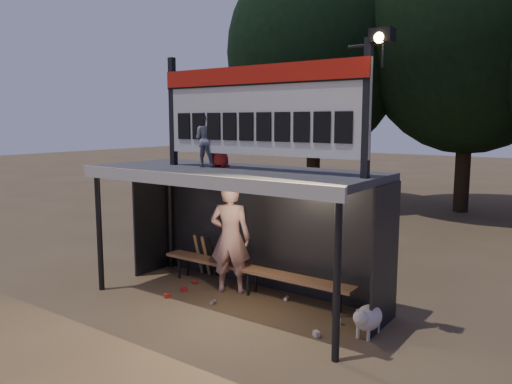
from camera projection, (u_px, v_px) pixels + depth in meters
ground at (233, 302)px, 8.62m from camera, size 80.00×80.00×0.00m
player at (230, 238)px, 9.00m from camera, size 0.88×0.74×2.04m
child_a at (206, 139)px, 8.60m from camera, size 0.52×0.44×0.95m
child_b at (220, 141)px, 8.54m from camera, size 0.47×0.34×0.89m
dugout_shelter at (241, 195)px, 8.56m from camera, size 5.10×2.08×2.32m
scoreboard_assembly at (259, 107)px, 7.83m from camera, size 4.10×0.27×1.99m
bench at (252, 270)px, 9.01m from camera, size 4.00×0.35×0.48m
tree_left at (315, 54)px, 18.20m from camera, size 6.46×6.46×9.27m
tree_mid at (471, 27)px, 16.44m from camera, size 7.22×7.22×10.36m
dog at (367, 318)px, 7.23m from camera, size 0.36×0.81×0.49m
bats at (206, 256)px, 9.99m from camera, size 0.48×0.33×0.84m
litter at (238, 302)px, 8.53m from camera, size 3.25×1.25×0.08m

